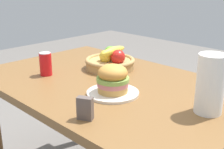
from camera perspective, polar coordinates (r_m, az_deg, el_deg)
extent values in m
cube|color=brown|center=(1.56, -0.54, -2.11)|extent=(1.40, 0.90, 0.04)
cylinder|color=brown|center=(2.35, -4.73, -4.64)|extent=(0.07, 0.07, 0.71)
cylinder|color=silver|center=(1.39, 0.15, -3.49)|extent=(0.24, 0.24, 0.01)
cylinder|color=tan|center=(1.39, 0.15, -2.69)|extent=(0.14, 0.14, 0.03)
cylinder|color=#C67075|center=(1.38, 0.15, -1.68)|extent=(0.14, 0.14, 0.02)
cylinder|color=#84A84C|center=(1.37, 0.15, -0.89)|extent=(0.15, 0.15, 0.02)
ellipsoid|color=gold|center=(1.36, 0.15, 0.32)|extent=(0.14, 0.14, 0.08)
cylinder|color=red|center=(1.68, -12.44, 1.91)|extent=(0.07, 0.07, 0.12)
cylinder|color=silver|center=(1.66, -12.59, 3.99)|extent=(0.06, 0.06, 0.00)
cylinder|color=tan|center=(1.76, -0.38, 1.93)|extent=(0.28, 0.28, 0.05)
torus|color=tan|center=(1.75, -0.38, 2.71)|extent=(0.29, 0.29, 0.02)
sphere|color=red|center=(1.71, 1.12, 3.34)|extent=(0.08, 0.08, 0.08)
sphere|color=#6BAD38|center=(1.81, -0.31, 4.16)|extent=(0.08, 0.08, 0.08)
sphere|color=gold|center=(1.74, -1.19, 3.46)|extent=(0.07, 0.07, 0.07)
ellipsoid|color=yellow|center=(1.73, 0.27, 4.51)|extent=(0.07, 0.20, 0.05)
cylinder|color=white|center=(1.24, 18.09, -1.74)|extent=(0.11, 0.11, 0.24)
cube|color=#594C47|center=(1.15, -5.11, -6.39)|extent=(0.07, 0.05, 0.09)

